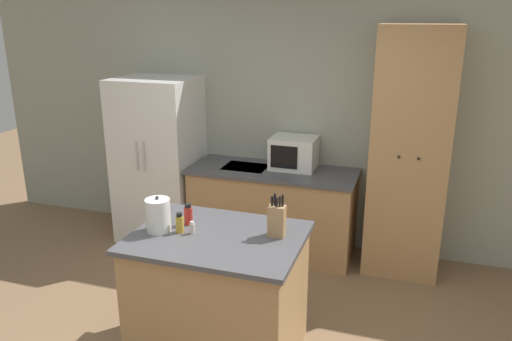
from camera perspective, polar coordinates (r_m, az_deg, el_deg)
wall_back at (r=5.19m, az=4.57°, el=5.46°), size 7.20×0.06×2.60m
refrigerator at (r=5.45m, az=-11.02°, el=1.18°), size 0.82×0.72×1.75m
back_counter at (r=5.15m, az=1.93°, el=-4.57°), size 1.68×0.69×0.89m
pantry_cabinet at (r=4.78m, az=17.12°, el=1.80°), size 0.68×0.59×2.30m
kitchen_island at (r=3.65m, az=-4.25°, el=-14.08°), size 1.16×0.88×0.94m
microwave at (r=5.01m, az=4.36°, el=2.04°), size 0.45×0.38×0.32m
knife_block at (r=3.36m, az=2.39°, el=-5.69°), size 0.11×0.08×0.30m
spice_bottle_tall_dark at (r=3.45m, az=-7.30°, el=-6.51°), size 0.04×0.04×0.09m
spice_bottle_short_red at (r=3.47m, az=-8.71°, el=-5.98°), size 0.06×0.06×0.14m
spice_bottle_amber_oil at (r=3.59m, az=-7.74°, el=-5.04°), size 0.06×0.06×0.16m
kettle at (r=3.50m, az=-11.13°, el=-5.04°), size 0.17×0.17×0.26m
fire_extinguisher at (r=5.97m, az=-15.45°, el=-4.36°), size 0.10×0.10×0.50m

